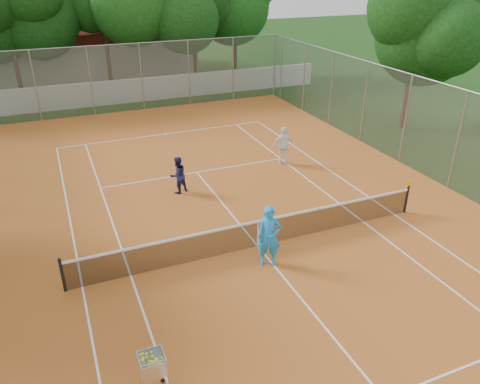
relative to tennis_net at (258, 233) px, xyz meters
name	(u,v)px	position (x,y,z in m)	size (l,w,h in m)	color
ground	(258,247)	(0.00, 0.00, -0.51)	(120.00, 120.00, 0.00)	#14350E
court_pad	(258,246)	(0.00, 0.00, -0.50)	(18.00, 34.00, 0.02)	#BD6624
court_lines	(258,246)	(0.00, 0.00, -0.49)	(10.98, 23.78, 0.01)	white
tennis_net	(258,233)	(0.00, 0.00, 0.00)	(11.88, 0.10, 0.98)	black
perimeter_fence	(259,192)	(0.00, 0.00, 1.49)	(18.00, 34.00, 4.00)	slate
boundary_wall	(137,90)	(0.00, 19.00, 0.24)	(26.00, 0.30, 1.50)	white
clubhouse	(85,46)	(-2.00, 29.00, 1.69)	(16.40, 9.00, 4.40)	beige
tropical_trees	(122,17)	(0.00, 22.00, 4.49)	(29.00, 19.00, 10.00)	#0C330D
player_near	(269,236)	(-0.11, -1.01, 0.48)	(0.71, 0.47, 1.94)	#1C93F1
player_far_left	(178,175)	(-1.26, 4.83, 0.26)	(0.73, 0.57, 1.50)	#1A1E50
player_far_right	(284,145)	(3.95, 5.87, 0.38)	(1.02, 0.42, 1.73)	white
ball_hopper	(153,374)	(-4.42, -4.39, 0.09)	(0.56, 0.56, 1.16)	silver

